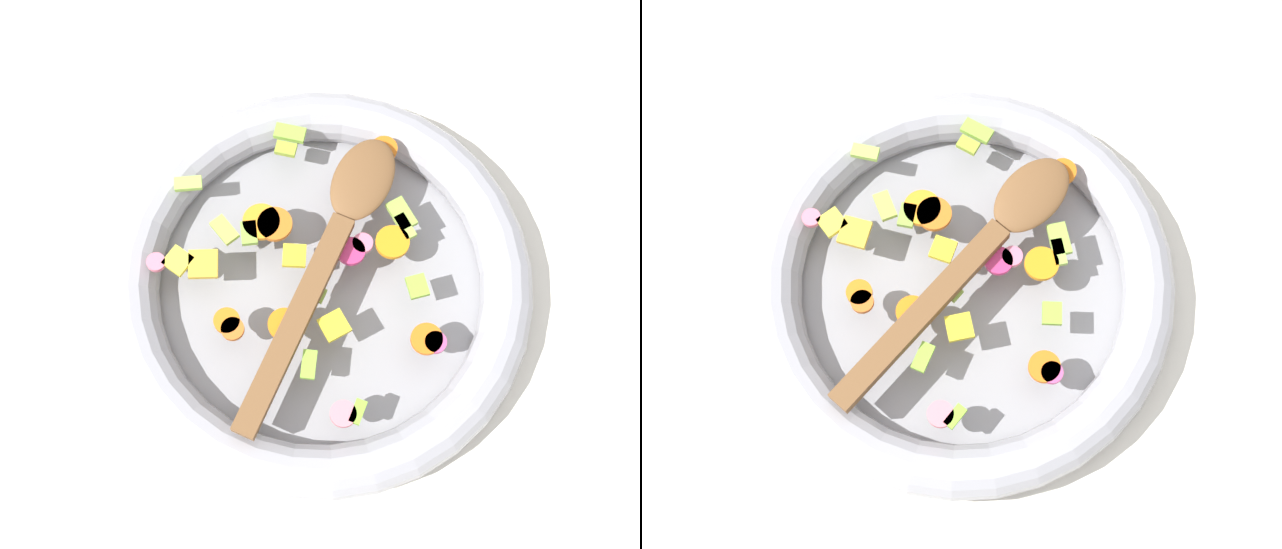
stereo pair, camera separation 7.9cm
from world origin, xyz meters
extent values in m
plane|color=silver|center=(0.00, 0.00, 0.00)|extent=(4.00, 4.00, 0.00)
cylinder|color=gray|center=(0.00, 0.00, 0.01)|extent=(0.36, 0.36, 0.01)
torus|color=#9E9EA5|center=(0.00, 0.00, 0.03)|extent=(0.41, 0.41, 0.05)
cylinder|color=orange|center=(0.09, 0.11, 0.05)|extent=(0.04, 0.04, 0.01)
cylinder|color=orange|center=(0.08, -0.09, 0.05)|extent=(0.04, 0.04, 0.01)
cylinder|color=orange|center=(0.07, 0.01, 0.05)|extent=(0.04, 0.04, 0.01)
cylinder|color=orange|center=(-0.09, -0.02, 0.05)|extent=(0.03, 0.03, 0.01)
cylinder|color=orange|center=(-0.04, 0.06, 0.05)|extent=(0.05, 0.05, 0.01)
cylinder|color=orange|center=(-0.04, -0.04, 0.05)|extent=(0.04, 0.04, 0.01)
cylinder|color=orange|center=(-0.03, 0.06, 0.05)|extent=(0.05, 0.05, 0.01)
cylinder|color=orange|center=(-0.09, -0.03, 0.05)|extent=(0.02, 0.02, 0.01)
cube|color=#8ABC39|center=(0.08, -0.04, 0.05)|extent=(0.02, 0.02, 0.01)
cube|color=#89AB3E|center=(-0.01, -0.02, 0.05)|extent=(0.03, 0.02, 0.01)
cube|color=#84AE40|center=(-0.05, 0.06, 0.05)|extent=(0.02, 0.03, 0.01)
cube|color=#8ABC3D|center=(0.01, 0.15, 0.05)|extent=(0.03, 0.03, 0.01)
cube|color=#96B333|center=(0.00, 0.13, 0.05)|extent=(0.02, 0.02, 0.01)
cube|color=#9ABF4C|center=(0.09, 0.03, 0.05)|extent=(0.02, 0.03, 0.01)
cube|color=#81C134|center=(0.00, -0.13, 0.05)|extent=(0.02, 0.02, 0.01)
cube|color=#92BA44|center=(0.09, 0.04, 0.05)|extent=(0.03, 0.03, 0.01)
cube|color=#87C139|center=(-0.03, -0.08, 0.05)|extent=(0.02, 0.03, 0.01)
cube|color=#A9C148|center=(-0.08, 0.07, 0.05)|extent=(0.03, 0.03, 0.01)
cube|color=#A8D952|center=(-0.10, 0.12, 0.05)|extent=(0.03, 0.02, 0.01)
cylinder|color=pink|center=(0.06, 0.08, 0.05)|extent=(0.02, 0.02, 0.01)
cylinder|color=#D54A85|center=(0.09, -0.09, 0.05)|extent=(0.03, 0.03, 0.01)
cylinder|color=pink|center=(-0.01, -0.13, 0.05)|extent=(0.03, 0.03, 0.01)
cylinder|color=#CB306C|center=(0.03, 0.01, 0.05)|extent=(0.03, 0.03, 0.01)
cylinder|color=#DD6F8C|center=(0.05, 0.02, 0.05)|extent=(0.02, 0.02, 0.01)
cylinder|color=pink|center=(-0.15, 0.05, 0.05)|extent=(0.02, 0.02, 0.01)
cube|color=yellow|center=(-0.13, 0.05, 0.05)|extent=(0.03, 0.03, 0.01)
cube|color=yellow|center=(0.00, -0.05, 0.05)|extent=(0.03, 0.03, 0.01)
cube|color=gold|center=(-0.10, 0.04, 0.05)|extent=(0.03, 0.03, 0.01)
cube|color=yellow|center=(-0.02, 0.02, 0.05)|extent=(0.03, 0.03, 0.01)
cube|color=brown|center=(-0.03, -0.04, 0.06)|extent=(0.16, 0.19, 0.01)
ellipsoid|color=brown|center=(0.06, 0.08, 0.06)|extent=(0.10, 0.11, 0.01)
camera|label=1|loc=(-0.07, -0.26, 0.84)|focal=50.00mm
camera|label=2|loc=(0.01, -0.27, 0.84)|focal=50.00mm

